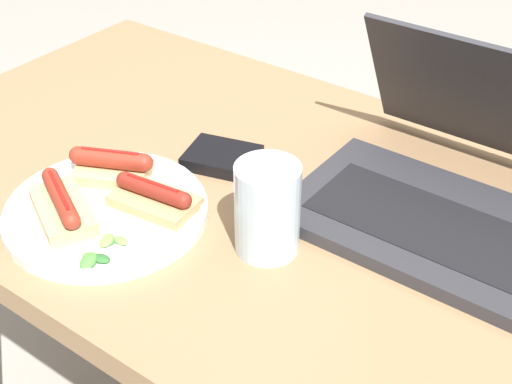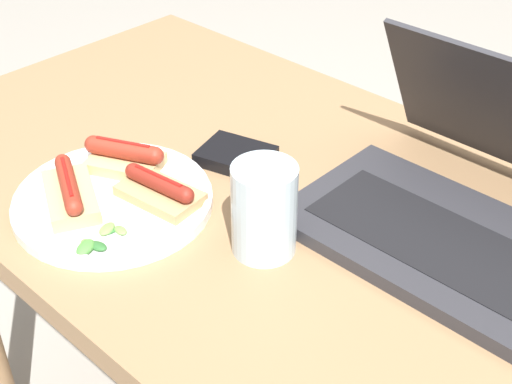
{
  "view_description": "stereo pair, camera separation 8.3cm",
  "coord_description": "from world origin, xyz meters",
  "px_view_note": "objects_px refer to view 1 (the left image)",
  "views": [
    {
      "loc": [
        0.37,
        -0.63,
        1.25
      ],
      "look_at": [
        -0.04,
        -0.08,
        0.77
      ],
      "focal_mm": 50.0,
      "sensor_mm": 36.0,
      "label": 1
    },
    {
      "loc": [
        0.43,
        -0.57,
        1.25
      ],
      "look_at": [
        -0.04,
        -0.08,
        0.77
      ],
      "focal_mm": 50.0,
      "sensor_mm": 36.0,
      "label": 2
    }
  ],
  "objects_px": {
    "laptop": "(449,187)",
    "drinking_glass": "(267,209)",
    "plate": "(106,210)",
    "external_drive": "(222,158)"
  },
  "relations": [
    {
      "from": "external_drive",
      "to": "drinking_glass",
      "type": "bearing_deg",
      "value": -51.08
    },
    {
      "from": "plate",
      "to": "external_drive",
      "type": "relative_size",
      "value": 2.22
    },
    {
      "from": "drinking_glass",
      "to": "external_drive",
      "type": "height_order",
      "value": "drinking_glass"
    },
    {
      "from": "plate",
      "to": "laptop",
      "type": "bearing_deg",
      "value": 37.67
    },
    {
      "from": "laptop",
      "to": "drinking_glass",
      "type": "relative_size",
      "value": 3.02
    },
    {
      "from": "laptop",
      "to": "drinking_glass",
      "type": "xyz_separation_m",
      "value": [
        -0.14,
        -0.19,
        0.02
      ]
    },
    {
      "from": "laptop",
      "to": "plate",
      "type": "xyz_separation_m",
      "value": [
        -0.34,
        -0.26,
        -0.03
      ]
    },
    {
      "from": "plate",
      "to": "external_drive",
      "type": "bearing_deg",
      "value": 77.87
    },
    {
      "from": "laptop",
      "to": "drinking_glass",
      "type": "height_order",
      "value": "laptop"
    },
    {
      "from": "plate",
      "to": "external_drive",
      "type": "height_order",
      "value": "plate"
    }
  ]
}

